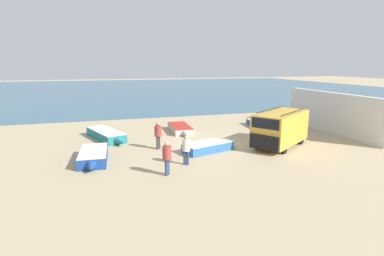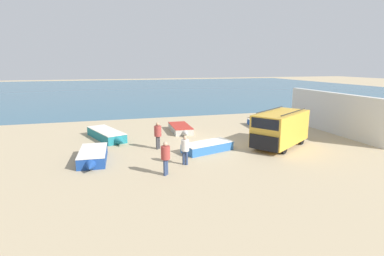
% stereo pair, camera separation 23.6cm
% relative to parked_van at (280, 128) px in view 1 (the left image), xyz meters
% --- Properties ---
extents(ground_plane, '(200.00, 200.00, 0.00)m').
position_rel_parked_van_xyz_m(ground_plane, '(-4.49, 1.62, -1.31)').
color(ground_plane, tan).
extents(sea_water, '(120.00, 80.00, 0.01)m').
position_rel_parked_van_xyz_m(sea_water, '(-4.49, 53.62, -1.30)').
color(sea_water, '#33607A').
rests_on(sea_water, ground_plane).
extents(harbor_wall, '(0.50, 10.67, 3.32)m').
position_rel_parked_van_xyz_m(harbor_wall, '(6.56, 2.62, 0.35)').
color(harbor_wall, silver).
rests_on(harbor_wall, ground_plane).
extents(parked_van, '(5.26, 4.48, 2.52)m').
position_rel_parked_van_xyz_m(parked_van, '(0.00, 0.00, 0.00)').
color(parked_van, gold).
rests_on(parked_van, ground_plane).
extents(fishing_rowboat_0, '(1.61, 4.23, 0.54)m').
position_rel_parked_van_xyz_m(fishing_rowboat_0, '(-5.47, 6.34, -1.04)').
color(fishing_rowboat_0, '#ADA89E').
rests_on(fishing_rowboat_0, ground_plane).
extents(fishing_rowboat_1, '(1.68, 4.13, 0.66)m').
position_rel_parked_van_xyz_m(fishing_rowboat_1, '(-12.32, 0.13, -0.98)').
color(fishing_rowboat_1, navy).
rests_on(fishing_rowboat_1, ground_plane).
extents(fishing_rowboat_2, '(1.81, 5.05, 0.54)m').
position_rel_parked_van_xyz_m(fishing_rowboat_2, '(1.89, 5.61, -1.04)').
color(fishing_rowboat_2, '#234CA3').
rests_on(fishing_rowboat_2, ground_plane).
extents(fishing_rowboat_3, '(2.95, 5.42, 0.68)m').
position_rel_parked_van_xyz_m(fishing_rowboat_3, '(-11.45, 5.44, -0.97)').
color(fishing_rowboat_3, '#1E757F').
rests_on(fishing_rowboat_3, ground_plane).
extents(fishing_rowboat_4, '(4.14, 2.32, 0.59)m').
position_rel_parked_van_xyz_m(fishing_rowboat_4, '(-5.05, 0.32, -1.01)').
color(fishing_rowboat_4, '#2D66AD').
rests_on(fishing_rowboat_4, ground_plane).
extents(fisherman_0, '(0.46, 0.46, 1.77)m').
position_rel_parked_van_xyz_m(fisherman_0, '(-8.65, -3.19, -0.25)').
color(fisherman_0, navy).
rests_on(fisherman_0, ground_plane).
extents(fisherman_1, '(0.48, 0.48, 1.82)m').
position_rel_parked_van_xyz_m(fisherman_1, '(-8.19, 1.74, -0.22)').
color(fisherman_1, '#38383D').
rests_on(fisherman_1, ground_plane).
extents(fisherman_2, '(0.44, 0.44, 1.69)m').
position_rel_parked_van_xyz_m(fisherman_2, '(-7.27, -1.90, -0.30)').
color(fisherman_2, navy).
rests_on(fisherman_2, ground_plane).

